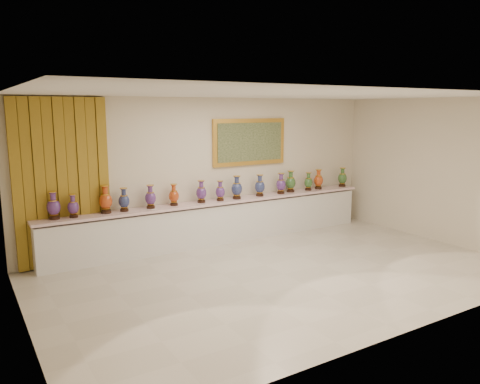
% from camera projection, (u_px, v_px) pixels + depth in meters
% --- Properties ---
extents(ground, '(8.00, 8.00, 0.00)m').
position_uv_depth(ground, '(284.00, 274.00, 7.95)').
color(ground, beige).
rests_on(ground, ground).
extents(room, '(8.00, 8.00, 8.00)m').
position_uv_depth(room, '(98.00, 175.00, 8.48)').
color(room, beige).
rests_on(room, ground).
extents(counter, '(7.28, 0.48, 0.90)m').
position_uv_depth(counter, '(219.00, 222.00, 9.77)').
color(counter, white).
rests_on(counter, ground).
extents(vase_0, '(0.27, 0.27, 0.49)m').
position_uv_depth(vase_0, '(54.00, 207.00, 7.99)').
color(vase_0, black).
rests_on(vase_0, counter).
extents(vase_1, '(0.24, 0.24, 0.41)m').
position_uv_depth(vase_1, '(73.00, 207.00, 8.14)').
color(vase_1, black).
rests_on(vase_1, counter).
extents(vase_2, '(0.25, 0.25, 0.51)m').
position_uv_depth(vase_2, '(106.00, 201.00, 8.47)').
color(vase_2, black).
rests_on(vase_2, counter).
extents(vase_3, '(0.24, 0.24, 0.44)m').
position_uv_depth(vase_3, '(124.00, 201.00, 8.63)').
color(vase_3, black).
rests_on(vase_3, counter).
extents(vase_4, '(0.28, 0.28, 0.45)m').
position_uv_depth(vase_4, '(151.00, 198.00, 8.89)').
color(vase_4, black).
rests_on(vase_4, counter).
extents(vase_5, '(0.26, 0.26, 0.43)m').
position_uv_depth(vase_5, '(174.00, 196.00, 9.15)').
color(vase_5, black).
rests_on(vase_5, counter).
extents(vase_6, '(0.25, 0.25, 0.45)m').
position_uv_depth(vase_6, '(201.00, 193.00, 9.43)').
color(vase_6, black).
rests_on(vase_6, counter).
extents(vase_7, '(0.20, 0.20, 0.42)m').
position_uv_depth(vase_7, '(220.00, 192.00, 9.63)').
color(vase_7, black).
rests_on(vase_7, counter).
extents(vase_8, '(0.26, 0.26, 0.49)m').
position_uv_depth(vase_8, '(237.00, 189.00, 9.82)').
color(vase_8, black).
rests_on(vase_8, counter).
extents(vase_9, '(0.27, 0.27, 0.47)m').
position_uv_depth(vase_9, '(260.00, 186.00, 10.13)').
color(vase_9, black).
rests_on(vase_9, counter).
extents(vase_10, '(0.24, 0.24, 0.47)m').
position_uv_depth(vase_10, '(281.00, 185.00, 10.41)').
color(vase_10, black).
rests_on(vase_10, counter).
extents(vase_11, '(0.27, 0.27, 0.49)m').
position_uv_depth(vase_11, '(291.00, 182.00, 10.63)').
color(vase_11, black).
rests_on(vase_11, counter).
extents(vase_12, '(0.21, 0.21, 0.42)m').
position_uv_depth(vase_12, '(308.00, 182.00, 10.86)').
color(vase_12, black).
rests_on(vase_12, counter).
extents(vase_13, '(0.26, 0.26, 0.47)m').
position_uv_depth(vase_13, '(318.00, 180.00, 11.04)').
color(vase_13, black).
rests_on(vase_13, counter).
extents(vase_14, '(0.27, 0.27, 0.46)m').
position_uv_depth(vase_14, '(342.00, 178.00, 11.39)').
color(vase_14, black).
rests_on(vase_14, counter).
extents(label_card, '(0.10, 0.06, 0.00)m').
position_uv_depth(label_card, '(154.00, 209.00, 8.81)').
color(label_card, white).
rests_on(label_card, counter).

